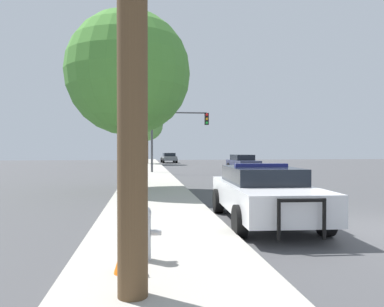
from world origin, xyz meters
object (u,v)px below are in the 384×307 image
at_px(police_car, 263,192).
at_px(car_background_distant, 169,157).
at_px(tree_sidewalk_far, 147,125).
at_px(car_background_oncoming, 243,162).
at_px(traffic_cone, 127,250).
at_px(traffic_light, 176,128).
at_px(fire_hydrant, 144,231).
at_px(tree_sidewalk_near, 128,73).

relative_size(police_car, car_background_distant, 1.19).
height_order(police_car, tree_sidewalk_far, tree_sidewalk_far).
xyz_separation_m(car_background_oncoming, traffic_cone, (-8.41, -25.17, -0.28)).
distance_m(traffic_light, car_background_oncoming, 6.84).
bearing_deg(car_background_oncoming, fire_hydrant, 69.47).
bearing_deg(tree_sidewalk_far, traffic_light, -82.77).
bearing_deg(car_background_oncoming, traffic_light, 21.06).
relative_size(car_background_oncoming, tree_sidewalk_near, 0.58).
xyz_separation_m(traffic_light, tree_sidewalk_far, (-2.10, 16.56, 1.25)).
xyz_separation_m(car_background_oncoming, tree_sidewalk_far, (-7.87, 14.09, 3.97)).
relative_size(car_background_distant, traffic_cone, 7.00).
relative_size(fire_hydrant, car_background_distant, 0.20).
distance_m(traffic_light, tree_sidewalk_far, 16.74).
xyz_separation_m(fire_hydrant, tree_sidewalk_near, (-0.67, 10.60, 4.54)).
height_order(car_background_oncoming, traffic_cone, car_background_oncoming).
distance_m(traffic_light, traffic_cone, 23.05).
relative_size(fire_hydrant, tree_sidewalk_near, 0.11).
relative_size(fire_hydrant, traffic_light, 0.18).
bearing_deg(fire_hydrant, car_background_distant, 85.75).
bearing_deg(police_car, traffic_cone, 52.97).
relative_size(fire_hydrant, tree_sidewalk_far, 0.13).
bearing_deg(tree_sidewalk_far, traffic_cone, -90.78).
relative_size(traffic_light, tree_sidewalk_near, 0.60).
height_order(fire_hydrant, traffic_light, traffic_light).
height_order(traffic_light, car_background_distant, traffic_light).
bearing_deg(tree_sidewalk_near, traffic_cone, -87.72).
distance_m(tree_sidewalk_far, traffic_cone, 39.50).
xyz_separation_m(car_background_distant, tree_sidewalk_far, (-2.93, -4.98, 3.98)).
distance_m(car_background_oncoming, tree_sidewalk_far, 16.62).
distance_m(car_background_oncoming, tree_sidewalk_near, 17.13).
bearing_deg(police_car, fire_hydrant, 50.39).
distance_m(car_background_distant, tree_sidewalk_near, 33.58).
bearing_deg(car_background_distant, fire_hydrant, -96.89).
relative_size(fire_hydrant, traffic_cone, 1.38).
height_order(traffic_light, traffic_cone, traffic_light).
height_order(police_car, fire_hydrant, police_car).
bearing_deg(tree_sidewalk_near, tree_sidewalk_far, 88.00).
xyz_separation_m(car_background_distant, traffic_cone, (-3.47, -44.24, -0.27)).
height_order(police_car, traffic_cone, police_car).
xyz_separation_m(police_car, tree_sidewalk_near, (-3.65, 7.34, 4.36)).
relative_size(police_car, tree_sidewalk_far, 0.79).
height_order(traffic_light, car_background_oncoming, traffic_light).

